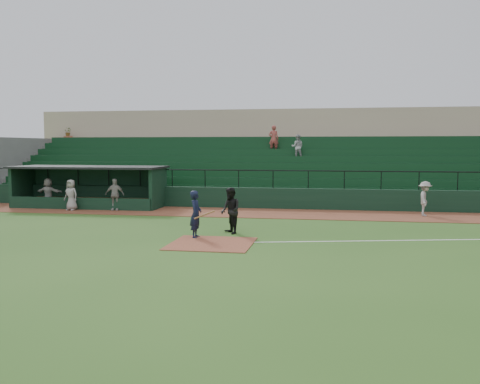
# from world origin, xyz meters

# --- Properties ---
(ground) EXTENTS (90.00, 90.00, 0.00)m
(ground) POSITION_xyz_m (0.00, 0.00, 0.00)
(ground) COLOR #2D531B
(ground) RESTS_ON ground
(warning_track) EXTENTS (40.00, 4.00, 0.03)m
(warning_track) POSITION_xyz_m (0.00, 8.00, 0.01)
(warning_track) COLOR brown
(warning_track) RESTS_ON ground
(home_plate_dirt) EXTENTS (3.00, 3.00, 0.03)m
(home_plate_dirt) POSITION_xyz_m (0.00, -1.00, 0.01)
(home_plate_dirt) COLOR brown
(home_plate_dirt) RESTS_ON ground
(foul_line) EXTENTS (17.49, 4.44, 0.01)m
(foul_line) POSITION_xyz_m (8.00, 1.20, 0.01)
(foul_line) COLOR white
(foul_line) RESTS_ON ground
(stadium_structure) EXTENTS (38.00, 13.08, 6.40)m
(stadium_structure) POSITION_xyz_m (-0.00, 16.46, 2.30)
(stadium_structure) COLOR black
(stadium_structure) RESTS_ON ground
(dugout) EXTENTS (8.90, 3.20, 2.42)m
(dugout) POSITION_xyz_m (-9.75, 9.56, 1.33)
(dugout) COLOR black
(dugout) RESTS_ON ground
(batter_at_plate) EXTENTS (1.03, 0.72, 1.86)m
(batter_at_plate) POSITION_xyz_m (-0.89, 0.12, 0.93)
(batter_at_plate) COLOR black
(batter_at_plate) RESTS_ON ground
(umpire) EXTENTS (1.11, 1.17, 1.90)m
(umpire) POSITION_xyz_m (0.25, 1.37, 0.95)
(umpire) COLOR black
(umpire) RESTS_ON ground
(runner) EXTENTS (0.87, 1.26, 1.78)m
(runner) POSITION_xyz_m (9.01, 8.23, 0.92)
(runner) COLOR #9E9894
(runner) RESTS_ON warning_track
(dugout_player_a) EXTENTS (1.09, 0.57, 1.77)m
(dugout_player_a) POSITION_xyz_m (-7.55, 7.70, 0.91)
(dugout_player_a) COLOR #A19C96
(dugout_player_a) RESTS_ON warning_track
(dugout_player_b) EXTENTS (0.93, 0.71, 1.71)m
(dugout_player_b) POSITION_xyz_m (-9.97, 7.35, 0.88)
(dugout_player_b) COLOR gray
(dugout_player_b) RESTS_ON warning_track
(dugout_player_c) EXTENTS (1.62, 0.61, 1.71)m
(dugout_player_c) POSITION_xyz_m (-11.92, 8.35, 0.89)
(dugout_player_c) COLOR #A8A19D
(dugout_player_c) RESTS_ON warning_track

